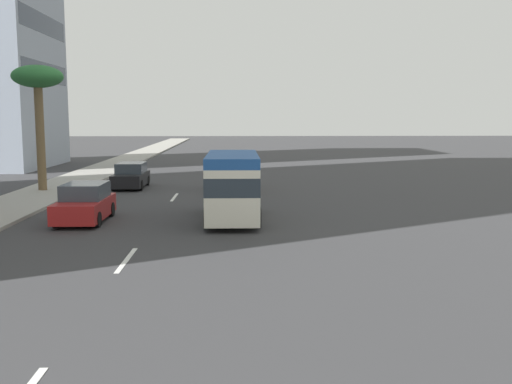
{
  "coord_description": "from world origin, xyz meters",
  "views": [
    {
      "loc": [
        -3.9,
        -3.47,
        4.49
      ],
      "look_at": [
        18.09,
        -4.21,
        1.63
      ],
      "focal_mm": 40.98,
      "sensor_mm": 36.0,
      "label": 1
    }
  ],
  "objects_px": {
    "minibus_third": "(233,184)",
    "car_fourth": "(131,176)",
    "car_second": "(236,177)",
    "car_lead": "(85,204)",
    "palm_tree": "(38,84)"
  },
  "relations": [
    {
      "from": "minibus_third",
      "to": "car_fourth",
      "type": "height_order",
      "value": "minibus_third"
    },
    {
      "from": "car_fourth",
      "to": "car_second",
      "type": "bearing_deg",
      "value": 79.64
    },
    {
      "from": "car_lead",
      "to": "minibus_third",
      "type": "height_order",
      "value": "minibus_third"
    },
    {
      "from": "palm_tree",
      "to": "car_fourth",
      "type": "bearing_deg",
      "value": -66.99
    },
    {
      "from": "car_lead",
      "to": "palm_tree",
      "type": "distance_m",
      "value": 12.39
    },
    {
      "from": "car_second",
      "to": "car_fourth",
      "type": "height_order",
      "value": "car_second"
    },
    {
      "from": "car_fourth",
      "to": "car_lead",
      "type": "bearing_deg",
      "value": 0.71
    },
    {
      "from": "car_lead",
      "to": "car_fourth",
      "type": "xyz_separation_m",
      "value": [
        11.92,
        0.15,
        -0.02
      ]
    },
    {
      "from": "minibus_third",
      "to": "car_fourth",
      "type": "xyz_separation_m",
      "value": [
        11.79,
        6.49,
        -0.84
      ]
    },
    {
      "from": "car_lead",
      "to": "car_second",
      "type": "height_order",
      "value": "car_second"
    },
    {
      "from": "car_second",
      "to": "car_fourth",
      "type": "distance_m",
      "value": 6.72
    },
    {
      "from": "minibus_third",
      "to": "palm_tree",
      "type": "distance_m",
      "value": 15.7
    },
    {
      "from": "minibus_third",
      "to": "car_second",
      "type": "bearing_deg",
      "value": -0.66
    },
    {
      "from": "minibus_third",
      "to": "car_fourth",
      "type": "bearing_deg",
      "value": 28.83
    },
    {
      "from": "minibus_third",
      "to": "palm_tree",
      "type": "xyz_separation_m",
      "value": [
        9.73,
        11.36,
        4.78
      ]
    }
  ]
}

